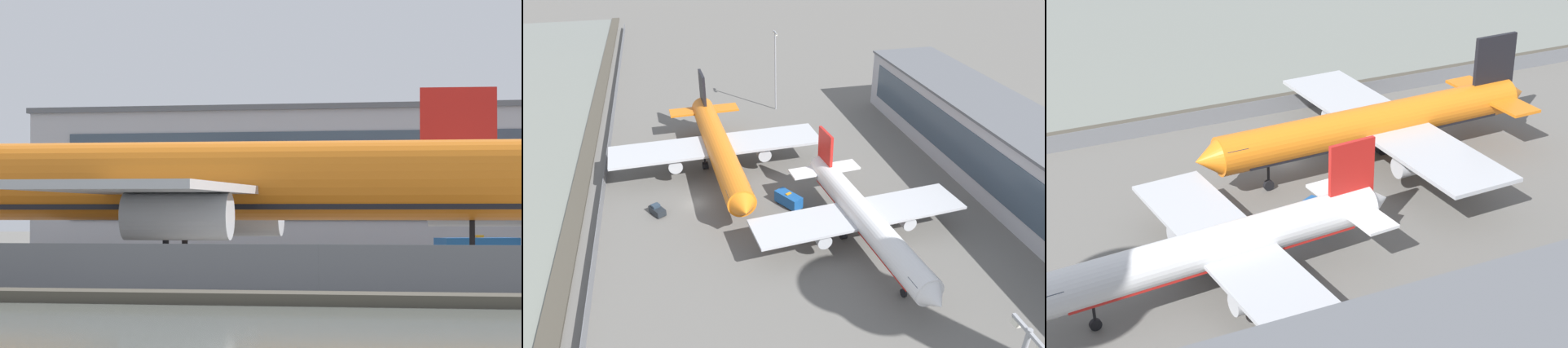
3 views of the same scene
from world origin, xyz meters
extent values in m
plane|color=#66635E|center=(0.00, 0.00, 0.00)|extent=(500.00, 500.00, 0.00)
cube|color=#474238|center=(0.00, -20.50, 0.25)|extent=(320.00, 3.00, 0.50)
cube|color=slate|center=(0.00, -16.00, 1.22)|extent=(280.00, 0.08, 2.44)
cylinder|color=slate|center=(0.00, -16.00, 1.22)|extent=(0.10, 0.10, 2.44)
cylinder|color=orange|center=(-9.91, 5.73, 5.84)|extent=(42.75, 6.69, 4.76)
cube|color=black|center=(-9.91, 5.73, 4.53)|extent=(36.33, 5.45, 0.86)
cube|color=#B7BABF|center=(-12.50, 15.85, 5.24)|extent=(10.28, 20.84, 0.48)
cube|color=#B7BABF|center=(-11.57, -4.57, 5.24)|extent=(10.28, 20.84, 0.48)
cylinder|color=#B7BABF|center=(-11.15, 14.27, 3.69)|extent=(6.07, 2.89, 2.62)
cylinder|color=#B7BABF|center=(-10.37, -2.88, 3.69)|extent=(6.07, 2.89, 2.62)
cylinder|color=black|center=(4.98, 6.41, 2.06)|extent=(0.33, 0.33, 2.79)
cylinder|color=black|center=(4.98, 6.41, 0.67)|extent=(1.36, 0.58, 1.33)
cylinder|color=black|center=(-13.00, 8.10, 2.06)|extent=(0.38, 0.38, 2.79)
cylinder|color=black|center=(-13.00, 8.10, 0.67)|extent=(1.58, 1.14, 1.53)
cylinder|color=black|center=(-12.77, 3.10, 2.06)|extent=(0.38, 0.38, 2.79)
cylinder|color=black|center=(-12.77, 3.10, 0.67)|extent=(1.58, 1.14, 1.53)
cone|color=white|center=(-0.61, 22.69, 5.06)|extent=(3.01, 3.94, 3.72)
cube|color=red|center=(2.65, 22.99, 9.19)|extent=(5.37, 0.98, 7.02)
cube|color=white|center=(2.37, 26.11, 5.37)|extent=(4.12, 6.57, 0.33)
cube|color=white|center=(2.94, 19.87, 5.37)|extent=(4.12, 6.57, 0.33)
cube|color=#1E2328|center=(1.94, -6.66, 0.75)|extent=(3.57, 2.96, 1.11)
cube|color=#283847|center=(1.59, -6.86, 1.55)|extent=(1.60, 1.66, 0.50)
cylinder|color=black|center=(1.40, -7.74, 0.35)|extent=(0.72, 0.53, 0.70)
cylinder|color=black|center=(0.74, -6.56, 0.35)|extent=(0.72, 0.53, 0.70)
cylinder|color=black|center=(3.13, -6.77, 0.35)|extent=(0.72, 0.53, 0.70)
cylinder|color=black|center=(2.47, -5.59, 0.35)|extent=(0.72, 0.53, 0.70)
cube|color=#19519E|center=(4.49, 15.91, 1.27)|extent=(5.57, 4.36, 2.07)
cube|color=#283847|center=(6.08, 16.80, 1.66)|extent=(1.97, 2.30, 0.83)
cube|color=orange|center=(4.49, 15.91, 2.40)|extent=(0.95, 1.16, 0.16)
cylinder|color=black|center=(5.45, 17.51, 0.42)|extent=(0.84, 0.60, 0.84)
cylinder|color=black|center=(6.35, 15.88, 0.42)|extent=(0.84, 0.60, 0.84)
cylinder|color=black|center=(2.63, 15.94, 0.42)|extent=(0.84, 0.60, 0.84)
cylinder|color=black|center=(3.53, 14.32, 0.42)|extent=(0.84, 0.60, 0.84)
camera|label=1|loc=(12.58, -83.55, 3.74)|focal=105.00mm
camera|label=2|loc=(78.08, -2.87, 48.54)|focal=35.00mm
camera|label=3|loc=(41.63, 93.61, 48.54)|focal=60.00mm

